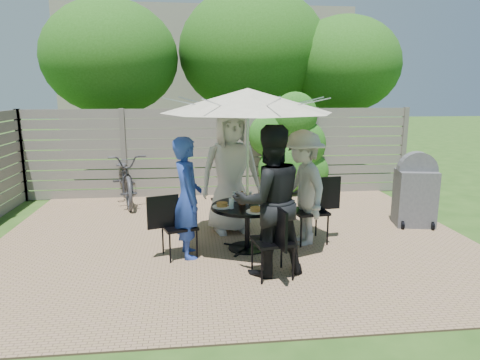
{
  "coord_description": "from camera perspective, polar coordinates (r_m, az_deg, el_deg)",
  "views": [
    {
      "loc": [
        -0.59,
        -5.86,
        2.19
      ],
      "look_at": [
        0.06,
        -0.02,
        0.96
      ],
      "focal_mm": 32.0,
      "sensor_mm": 36.0,
      "label": 1
    }
  ],
  "objects": [
    {
      "name": "plate_back",
      "position": [
        6.22,
        -0.05,
        -2.32
      ],
      "size": [
        0.26,
        0.26,
        0.06
      ],
      "color": "white",
      "rests_on": "patio_table"
    },
    {
      "name": "person_front",
      "position": [
        5.08,
        3.92,
        -2.87
      ],
      "size": [
        1.0,
        0.84,
        1.82
      ],
      "primitive_type": "imported",
      "rotation": [
        0.0,
        0.0,
        3.33
      ],
      "color": "black",
      "rests_on": "ground"
    },
    {
      "name": "person_back",
      "position": [
        6.6,
        -1.26,
        1.05
      ],
      "size": [
        1.04,
        0.78,
        1.92
      ],
      "primitive_type": "imported",
      "rotation": [
        0.0,
        0.0,
        6.47
      ],
      "color": "silver",
      "rests_on": "ground"
    },
    {
      "name": "glass_back",
      "position": [
        6.09,
        -0.72,
        -2.19
      ],
      "size": [
        0.07,
        0.07,
        0.14
      ],
      "primitive_type": "cylinder",
      "color": "silver",
      "rests_on": "patio_table"
    },
    {
      "name": "coffee_cup",
      "position": [
        6.12,
        1.23,
        -2.23
      ],
      "size": [
        0.08,
        0.08,
        0.12
      ],
      "primitive_type": "cylinder",
      "color": "#C6B293",
      "rests_on": "patio_table"
    },
    {
      "name": "chair_front",
      "position": [
        5.15,
        4.37,
        -10.04
      ],
      "size": [
        0.51,
        0.69,
        0.92
      ],
      "rotation": [
        0.0,
        0.0,
        1.73
      ],
      "color": "black",
      "rests_on": "ground"
    },
    {
      "name": "person_right",
      "position": [
        6.16,
        8.34,
        -1.1
      ],
      "size": [
        0.81,
        1.17,
        1.66
      ],
      "primitive_type": "imported",
      "rotation": [
        0.0,
        0.0,
        4.9
      ],
      "color": "#ADABA8",
      "rests_on": "ground"
    },
    {
      "name": "bbq_grill",
      "position": [
        7.53,
        22.32,
        -1.58
      ],
      "size": [
        0.68,
        0.57,
        1.24
      ],
      "rotation": [
        0.0,
        0.0,
        -0.2
      ],
      "color": "#5C5B61",
      "rests_on": "ground"
    },
    {
      "name": "plate_extra",
      "position": [
        5.68,
        3.66,
        -3.73
      ],
      "size": [
        0.24,
        0.24,
        0.06
      ],
      "color": "white",
      "rests_on": "patio_table"
    },
    {
      "name": "backyard_envelope",
      "position": [
        16.17,
        -4.03,
        13.24
      ],
      "size": [
        60.0,
        60.0,
        5.0
      ],
      "color": "#274A17",
      "rests_on": "ground"
    },
    {
      "name": "chair_back",
      "position": [
        6.89,
        -1.56,
        -4.25
      ],
      "size": [
        0.56,
        0.73,
        0.96
      ],
      "rotation": [
        0.0,
        0.0,
        4.96
      ],
      "color": "black",
      "rests_on": "ground"
    },
    {
      "name": "plate_right",
      "position": [
        6.01,
        4.25,
        -2.86
      ],
      "size": [
        0.26,
        0.26,
        0.06
      ],
      "color": "white",
      "rests_on": "patio_table"
    },
    {
      "name": "chair_left",
      "position": [
        5.8,
        -8.21,
        -7.76
      ],
      "size": [
        0.67,
        0.53,
        0.87
      ],
      "rotation": [
        0.0,
        0.0,
        6.6
      ],
      "color": "black",
      "rests_on": "ground"
    },
    {
      "name": "plate_left",
      "position": [
        5.79,
        -2.41,
        -3.4
      ],
      "size": [
        0.26,
        0.26,
        0.06
      ],
      "color": "white",
      "rests_on": "patio_table"
    },
    {
      "name": "glass_right",
      "position": [
        6.06,
        3.01,
        -2.28
      ],
      "size": [
        0.07,
        0.07,
        0.14
      ],
      "primitive_type": "cylinder",
      "color": "silver",
      "rests_on": "patio_table"
    },
    {
      "name": "plate_front",
      "position": [
        5.56,
        2.14,
        -4.04
      ],
      "size": [
        0.26,
        0.26,
        0.06
      ],
      "color": "white",
      "rests_on": "patio_table"
    },
    {
      "name": "glass_left",
      "position": [
        5.71,
        -1.17,
        -3.15
      ],
      "size": [
        0.07,
        0.07,
        0.14
      ],
      "primitive_type": "cylinder",
      "color": "silver",
      "rests_on": "patio_table"
    },
    {
      "name": "glass_front",
      "position": [
        5.68,
        2.81,
        -3.25
      ],
      "size": [
        0.07,
        0.07,
        0.14
      ],
      "primitive_type": "cylinder",
      "color": "silver",
      "rests_on": "patio_table"
    },
    {
      "name": "chair_right",
      "position": [
        6.36,
        9.32,
        -5.74
      ],
      "size": [
        0.73,
        0.52,
        0.98
      ],
      "rotation": [
        0.0,
        0.0,
        3.27
      ],
      "color": "black",
      "rests_on": "ground"
    },
    {
      "name": "umbrella",
      "position": [
        5.7,
        1.03,
        10.53
      ],
      "size": [
        2.69,
        2.69,
        2.23
      ],
      "rotation": [
        0.0,
        0.0,
        0.19
      ],
      "color": "silver",
      "rests_on": "ground"
    },
    {
      "name": "syrup_jug",
      "position": [
        5.91,
        0.28,
        -2.54
      ],
      "size": [
        0.09,
        0.09,
        0.16
      ],
      "primitive_type": "cylinder",
      "color": "#59280C",
      "rests_on": "patio_table"
    },
    {
      "name": "person_left",
      "position": [
        5.66,
        -7.03,
        -2.4
      ],
      "size": [
        0.49,
        0.65,
        1.62
      ],
      "primitive_type": "imported",
      "rotation": [
        0.0,
        0.0,
        8.04
      ],
      "color": "#243E9F",
      "rests_on": "ground"
    },
    {
      "name": "bicycle",
      "position": [
        8.73,
        -15.02,
        0.3
      ],
      "size": [
        1.14,
        2.06,
        1.03
      ],
      "primitive_type": "imported",
      "rotation": [
        0.0,
        0.0,
        0.25
      ],
      "color": "#333338",
      "rests_on": "ground"
    },
    {
      "name": "patio_table",
      "position": [
        5.95,
        0.97,
        -5.19
      ],
      "size": [
        1.16,
        1.16,
        0.65
      ],
      "rotation": [
        0.0,
        0.0,
        0.19
      ],
      "color": "black",
      "rests_on": "ground"
    }
  ]
}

